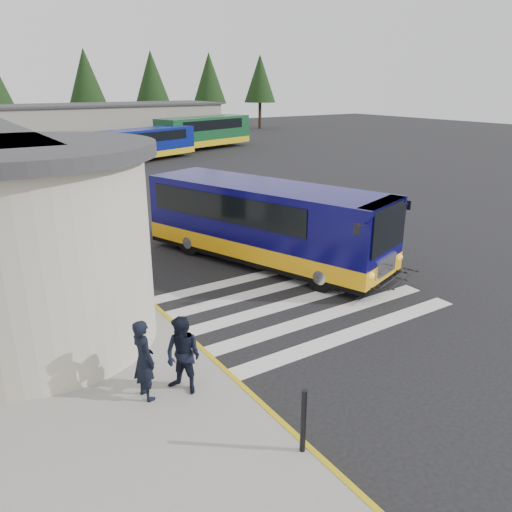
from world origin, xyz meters
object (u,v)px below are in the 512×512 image
pedestrian_b (183,356)px  far_bus_b (204,131)px  far_bus_a (147,143)px  transit_bus (266,226)px  pedestrian_a (144,360)px  bollard (303,421)px

pedestrian_b → far_bus_b: far_bus_b is taller
far_bus_a → far_bus_b: 8.68m
pedestrian_b → far_bus_a: 34.63m
transit_bus → pedestrian_a: bearing=-158.7°
transit_bus → pedestrian_a: transit_bus is taller
transit_bus → bollard: (-5.17, -8.77, -0.60)m
far_bus_a → far_bus_b: size_ratio=0.85×
far_bus_a → far_bus_b: (7.56, 4.26, 0.26)m
pedestrian_a → far_bus_b: size_ratio=0.16×
bollard → far_bus_b: 43.65m
bollard → far_bus_a: bearing=72.6°
pedestrian_b → far_bus_a: bearing=131.0°
transit_bus → far_bus_b: far_bus_b is taller
bollard → far_bus_a: 36.92m
transit_bus → bollard: 10.20m
transit_bus → pedestrian_a: 8.98m
far_bus_a → bollard: bearing=143.0°
transit_bus → pedestrian_b: transit_bus is taller
pedestrian_b → bollard: size_ratio=1.37×
transit_bus → bollard: transit_bus is taller
pedestrian_a → far_bus_a: 34.67m
far_bus_a → far_bus_b: bearing=-80.2°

